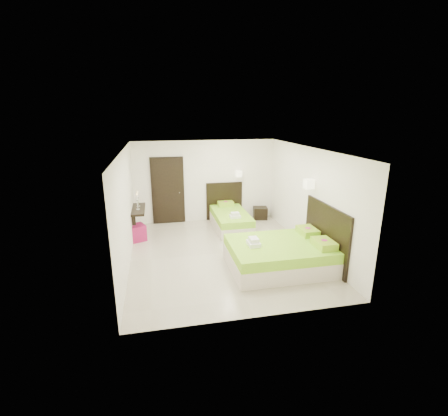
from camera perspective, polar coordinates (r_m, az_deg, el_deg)
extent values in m
plane|color=#BCB39C|center=(8.27, -0.25, -7.95)|extent=(5.50, 5.50, 0.00)
cube|color=beige|center=(9.94, 1.19, -2.73)|extent=(0.99, 1.98, 0.32)
cube|color=#7FCE21|center=(9.86, 1.20, -1.31)|extent=(0.98, 1.96, 0.20)
cube|color=black|center=(10.70, 0.04, 1.25)|extent=(1.19, 0.05, 1.24)
cube|color=#9CCE25|center=(10.50, 0.29, 0.77)|extent=(0.50, 0.34, 0.14)
cylinder|color=#D13183|center=(10.48, 0.29, 1.14)|extent=(0.12, 0.12, 0.00)
cube|color=white|center=(9.31, 1.96, -1.49)|extent=(0.30, 0.22, 0.08)
cube|color=white|center=(9.28, 1.97, -1.02)|extent=(0.22, 0.16, 0.08)
cube|color=#EBE6C1|center=(10.45, 2.59, 6.03)|extent=(0.18, 0.18, 0.20)
cylinder|color=#2D2116|center=(10.53, 2.48, 6.11)|extent=(0.03, 0.16, 0.03)
cube|color=beige|center=(7.60, 9.70, -8.98)|extent=(2.27, 1.70, 0.36)
cube|color=#7FCE21|center=(7.48, 9.80, -6.93)|extent=(2.25, 1.69, 0.23)
cube|color=black|center=(7.86, 17.44, -4.49)|extent=(0.05, 1.93, 1.42)
cube|color=#9CCE25|center=(7.43, 17.17, -6.01)|extent=(0.39, 0.57, 0.16)
cylinder|color=#D13183|center=(7.40, 17.22, -5.42)|extent=(0.14, 0.14, 0.00)
cube|color=#9CCE25|center=(8.08, 14.49, -3.96)|extent=(0.39, 0.57, 0.16)
cylinder|color=#D13183|center=(8.05, 14.53, -3.42)|extent=(0.14, 0.14, 0.00)
cube|color=white|center=(7.22, 5.22, -6.25)|extent=(0.25, 0.34, 0.09)
cube|color=white|center=(7.19, 5.24, -5.58)|extent=(0.19, 0.26, 0.09)
cube|color=#EBE6C1|center=(8.10, 14.71, 4.11)|extent=(0.20, 0.20, 0.23)
cylinder|color=#2D2116|center=(8.14, 15.22, 4.13)|extent=(0.16, 0.03, 0.03)
cube|color=black|center=(10.90, 6.39, -0.88)|extent=(0.51, 0.47, 0.40)
cube|color=#941349|center=(9.32, -15.14, -4.22)|extent=(0.58, 0.58, 0.45)
cube|color=black|center=(10.37, -9.83, 2.98)|extent=(1.02, 0.06, 2.14)
cube|color=black|center=(10.34, -9.82, 2.93)|extent=(0.88, 0.04, 2.06)
cylinder|color=silver|center=(10.33, -7.86, 2.73)|extent=(0.03, 0.10, 0.03)
cube|color=black|center=(9.37, -14.82, -0.23)|extent=(0.35, 1.20, 0.06)
cube|color=black|center=(8.99, -15.60, -1.99)|extent=(0.10, 0.04, 0.30)
cube|color=black|center=(9.85, -15.32, -0.38)|extent=(0.10, 0.04, 0.30)
cylinder|color=silver|center=(9.21, -14.88, -0.25)|extent=(0.10, 0.10, 0.02)
cylinder|color=silver|center=(9.18, -14.93, 0.47)|extent=(0.02, 0.02, 0.22)
cone|color=silver|center=(9.15, -14.99, 1.25)|extent=(0.07, 0.07, 0.04)
cylinder|color=white|center=(9.12, -15.03, 1.83)|extent=(0.02, 0.02, 0.15)
sphere|color=#FFB23F|center=(9.10, -15.07, 2.36)|extent=(0.02, 0.02, 0.02)
cylinder|color=silver|center=(9.50, -14.80, 0.25)|extent=(0.10, 0.10, 0.02)
cylinder|color=silver|center=(9.47, -14.85, 0.95)|extent=(0.02, 0.02, 0.22)
cone|color=silver|center=(9.44, -14.91, 1.71)|extent=(0.07, 0.07, 0.04)
cylinder|color=white|center=(9.41, -14.95, 2.27)|extent=(0.02, 0.02, 0.15)
sphere|color=#FFB23F|center=(9.40, -14.99, 2.79)|extent=(0.02, 0.02, 0.02)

